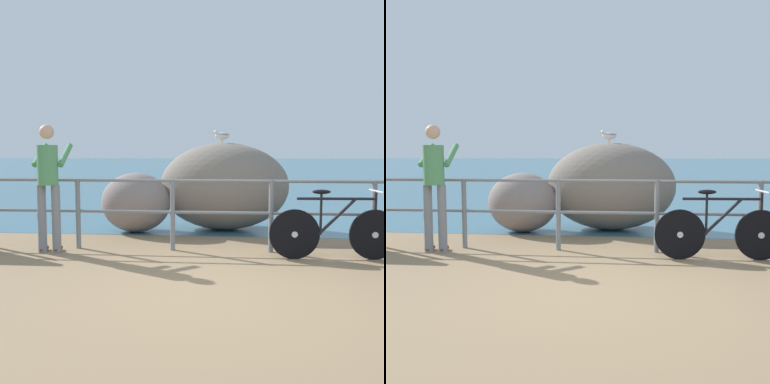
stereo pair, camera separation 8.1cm
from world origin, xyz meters
TOP-DOWN VIEW (x-y plane):
  - ground_plane at (0.00, 20.00)m, footprint 120.00×120.00m
  - sea_surface at (0.00, 47.94)m, footprint 120.00×90.00m
  - promenade_railing at (0.00, 1.88)m, footprint 9.80×0.07m
  - bicycle at (1.49, 1.53)m, footprint 1.70×0.48m
  - person_at_railing at (-2.40, 1.60)m, footprint 0.48×0.65m
  - breakwater_boulder_main at (0.00, 3.67)m, footprint 2.33×1.51m
  - breakwater_boulder_left at (-1.53, 3.26)m, footprint 1.22×0.98m
  - seagull at (-0.04, 3.75)m, footprint 0.34×0.19m

SIDE VIEW (x-z plane):
  - ground_plane at x=0.00m, z-range -0.10..0.00m
  - sea_surface at x=0.00m, z-range 0.00..0.01m
  - bicycle at x=1.49m, z-range -0.07..0.85m
  - breakwater_boulder_left at x=-1.53m, z-range 0.00..1.04m
  - promenade_railing at x=0.00m, z-range 0.13..1.15m
  - breakwater_boulder_main at x=0.00m, z-range 0.00..1.57m
  - person_at_railing at x=-2.40m, z-range 0.10..1.88m
  - seagull at x=-0.04m, z-range 1.59..1.82m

